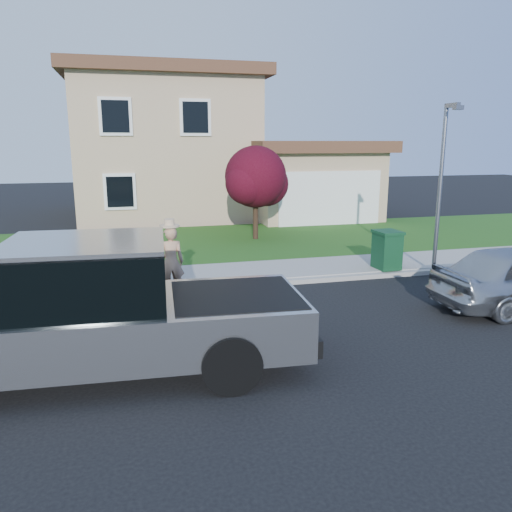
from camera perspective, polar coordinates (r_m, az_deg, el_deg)
The scene contains 10 objects.
ground at distance 9.82m, azimuth -2.40°, elevation -8.59°, with size 80.00×80.00×0.00m, color black.
curb at distance 12.69m, azimuth -0.71°, elevation -3.29°, with size 40.00×0.20×0.12m, color gray.
sidewalk at distance 13.72m, azimuth -1.79°, elevation -1.99°, with size 40.00×2.00×0.15m, color gray.
lawn at distance 18.03m, azimuth -4.91°, elevation 1.50°, with size 40.00×7.00×0.10m, color #164D16.
house at distance 25.53m, azimuth -7.34°, elevation 11.82°, with size 14.00×11.30×6.85m.
pickup_truck at distance 8.18m, azimuth -17.52°, elevation -6.20°, with size 6.68×2.72×2.15m.
woman at distance 11.82m, azimuth -9.71°, elevation -0.54°, with size 0.64×0.45×1.87m.
ornamental_tree at distance 18.24m, azimuth 0.06°, elevation 8.70°, with size 2.47×2.23×3.39m.
trash_bin at distance 14.30m, azimuth 14.74°, elevation 0.73°, with size 0.69×0.78×1.06m.
street_lamp at distance 14.00m, azimuth 20.46°, elevation 7.98°, with size 0.23×0.59×4.55m.
Camera 1 is at (-1.87, -8.95, 3.59)m, focal length 35.00 mm.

